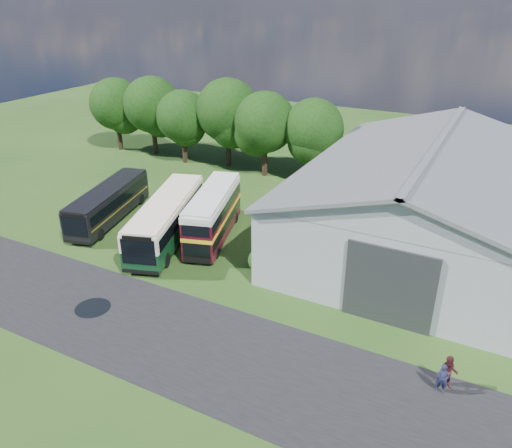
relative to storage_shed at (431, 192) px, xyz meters
The scene contains 18 objects.
ground 22.31m from the storage_shed, 133.18° to the right, with size 120.00×120.00×0.00m, color #1D3C13.
asphalt_road 22.84m from the storage_shed, 122.30° to the right, with size 60.00×8.00×0.02m, color black.
puddle 25.50m from the storage_shed, 130.99° to the right, with size 2.20×2.20×0.01m, color black.
storage_shed is the anchor object (origin of this frame).
tree_far_left 38.86m from the storage_shed, 168.09° to the left, with size 6.12×6.12×8.64m.
tree_left_a 34.12m from the storage_shed, 165.53° to the left, with size 6.46×6.46×9.12m.
tree_left_b 29.01m from the storage_shed, 164.98° to the left, with size 5.78×5.78×8.16m.
tree_mid 24.71m from the storage_shed, 159.03° to the left, with size 6.80×6.80×9.60m.
tree_right_a 19.68m from the storage_shed, 156.53° to the left, with size 6.26×6.26×8.83m.
tree_right_b 15.65m from the storage_shed, 146.47° to the left, with size 5.98×5.98×8.45m.
shrub_front 14.33m from the storage_shed, 133.27° to the right, with size 1.70×1.70×1.70m, color #194714.
shrub_mid 13.02m from the storage_shed, 139.65° to the right, with size 1.60×1.60×1.60m, color #194714.
shrub_back 11.90m from the storage_shed, 147.52° to the right, with size 1.80×1.80×1.80m, color #194714.
bus_green_single 20.34m from the storage_shed, 153.35° to the right, with size 6.48×12.33×3.33m.
bus_maroon_double 16.73m from the storage_shed, 154.18° to the right, with size 4.95×9.54×3.98m.
bus_dark_single 26.19m from the storage_shed, 161.23° to the right, with size 4.96×10.81×2.90m.
visitor_a 17.15m from the storage_shed, 76.63° to the right, with size 0.60×0.39×1.64m, color #1A1E39.
visitor_b 16.72m from the storage_shed, 75.57° to the right, with size 0.90×0.70×1.85m, color #46161B.
Camera 1 is at (19.50, -21.16, 18.07)m, focal length 35.00 mm.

